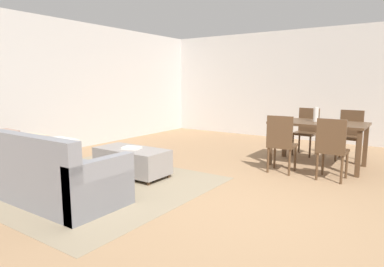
% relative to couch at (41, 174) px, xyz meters
% --- Properties ---
extents(ground_plane, '(10.80, 10.80, 0.00)m').
position_rel_couch_xyz_m(ground_plane, '(2.19, 1.13, -0.29)').
color(ground_plane, '#9E7A56').
extents(wall_back, '(9.00, 0.12, 2.70)m').
position_rel_couch_xyz_m(wall_back, '(2.19, 6.13, 1.06)').
color(wall_back, beige).
rests_on(wall_back, ground_plane).
extents(wall_left, '(0.12, 11.00, 2.70)m').
position_rel_couch_xyz_m(wall_left, '(-2.31, 1.63, 1.06)').
color(wall_left, beige).
rests_on(wall_left, ground_plane).
extents(area_rug, '(3.00, 2.80, 0.01)m').
position_rel_couch_xyz_m(area_rug, '(0.14, 0.69, -0.29)').
color(area_rug, gray).
rests_on(area_rug, ground_plane).
extents(couch, '(2.27, 0.88, 0.86)m').
position_rel_couch_xyz_m(couch, '(0.00, 0.00, 0.00)').
color(couch, gray).
rests_on(couch, ground_plane).
extents(ottoman_table, '(1.16, 0.56, 0.43)m').
position_rel_couch_xyz_m(ottoman_table, '(0.27, 1.33, -0.05)').
color(ottoman_table, gray).
rests_on(ottoman_table, ground_plane).
extents(dining_table, '(1.52, 0.89, 0.76)m').
position_rel_couch_xyz_m(dining_table, '(2.46, 3.59, 0.37)').
color(dining_table, '#513823').
rests_on(dining_table, ground_plane).
extents(dining_chair_near_left, '(0.42, 0.42, 0.92)m').
position_rel_couch_xyz_m(dining_chair_near_left, '(2.10, 2.77, 0.22)').
color(dining_chair_near_left, '#513823').
rests_on(dining_chair_near_left, ground_plane).
extents(dining_chair_near_right, '(0.41, 0.41, 0.92)m').
position_rel_couch_xyz_m(dining_chair_near_right, '(2.86, 2.77, 0.22)').
color(dining_chair_near_right, '#513823').
rests_on(dining_chair_near_right, ground_plane).
extents(dining_chair_far_left, '(0.43, 0.43, 0.92)m').
position_rel_couch_xyz_m(dining_chair_far_left, '(2.05, 4.40, 0.22)').
color(dining_chair_far_left, '#513823').
rests_on(dining_chair_far_left, ground_plane).
extents(dining_chair_far_right, '(0.41, 0.41, 0.92)m').
position_rel_couch_xyz_m(dining_chair_far_right, '(2.84, 4.36, 0.22)').
color(dining_chair_far_right, '#513823').
rests_on(dining_chair_far_right, ground_plane).
extents(vase_centerpiece, '(0.09, 0.09, 0.24)m').
position_rel_couch_xyz_m(vase_centerpiece, '(2.40, 3.62, 0.59)').
color(vase_centerpiece, silver).
rests_on(vase_centerpiece, dining_table).
extents(book_on_ottoman, '(0.30, 0.26, 0.03)m').
position_rel_couch_xyz_m(book_on_ottoman, '(0.28, 1.32, 0.15)').
color(book_on_ottoman, silver).
rests_on(book_on_ottoman, ottoman_table).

